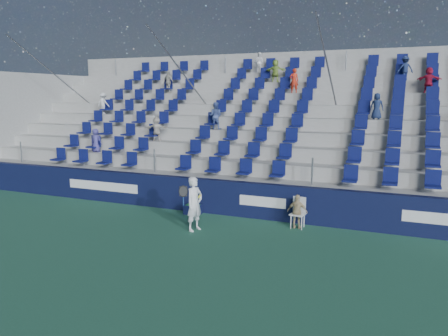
{
  "coord_description": "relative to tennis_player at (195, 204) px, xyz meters",
  "views": [
    {
      "loc": [
        5.76,
        -10.49,
        4.11
      ],
      "look_at": [
        0.2,
        2.8,
        1.7
      ],
      "focal_mm": 35.0,
      "sensor_mm": 36.0,
      "label": 1
    }
  ],
  "objects": [
    {
      "name": "grandstand",
      "position": [
        0.06,
        7.14,
        1.29
      ],
      "size": [
        24.0,
        8.17,
        6.63
      ],
      "color": "#A8A8A3",
      "rests_on": "ground"
    },
    {
      "name": "tennis_player",
      "position": [
        0.0,
        0.0,
        0.0
      ],
      "size": [
        0.69,
        0.7,
        1.67
      ],
      "color": "white",
      "rests_on": "ground"
    },
    {
      "name": "line_judge",
      "position": [
        2.86,
        1.4,
        -0.3
      ],
      "size": [
        0.63,
        0.27,
        1.08
      ],
      "primitive_type": "imported",
      "rotation": [
        0.0,
        0.0,
        3.15
      ],
      "color": "tan",
      "rests_on": "ground"
    },
    {
      "name": "sponsor_wall",
      "position": [
        0.07,
        2.05,
        -0.24
      ],
      "size": [
        24.0,
        0.32,
        1.2
      ],
      "color": "#0E1336",
      "rests_on": "ground"
    },
    {
      "name": "line_judge_chair",
      "position": [
        2.86,
        1.55,
        -0.29
      ],
      "size": [
        0.48,
        0.49,
        0.96
      ],
      "color": "white",
      "rests_on": "ground"
    },
    {
      "name": "ground",
      "position": [
        0.06,
        -1.1,
        -0.84
      ],
      "size": [
        70.0,
        70.0,
        0.0
      ],
      "primitive_type": "plane",
      "color": "#2A6248",
      "rests_on": "ground"
    },
    {
      "name": "ball_bin",
      "position": [
        -0.9,
        1.65,
        -0.66
      ],
      "size": [
        0.6,
        0.41,
        0.33
      ],
      "color": "#10163C",
      "rests_on": "ground"
    }
  ]
}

